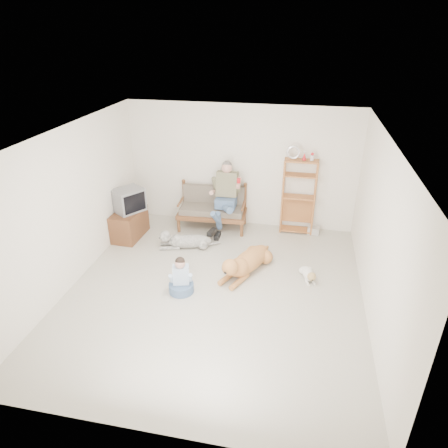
% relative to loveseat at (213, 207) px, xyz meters
% --- Properties ---
extents(floor, '(5.50, 5.50, 0.00)m').
position_rel_loveseat_xyz_m(floor, '(0.57, -2.41, -0.49)').
color(floor, beige).
rests_on(floor, ground).
extents(ceiling, '(5.50, 5.50, 0.00)m').
position_rel_loveseat_xyz_m(ceiling, '(0.57, -2.41, 2.21)').
color(ceiling, white).
rests_on(ceiling, ground).
extents(wall_back, '(5.00, 0.00, 5.00)m').
position_rel_loveseat_xyz_m(wall_back, '(0.57, 0.34, 0.86)').
color(wall_back, white).
rests_on(wall_back, ground).
extents(wall_front, '(5.00, 0.00, 5.00)m').
position_rel_loveseat_xyz_m(wall_front, '(0.57, -5.16, 0.86)').
color(wall_front, white).
rests_on(wall_front, ground).
extents(wall_left, '(0.00, 5.50, 5.50)m').
position_rel_loveseat_xyz_m(wall_left, '(-1.93, -2.41, 0.86)').
color(wall_left, white).
rests_on(wall_left, ground).
extents(wall_right, '(0.00, 5.50, 5.50)m').
position_rel_loveseat_xyz_m(wall_right, '(3.07, -2.41, 0.86)').
color(wall_right, white).
rests_on(wall_right, ground).
extents(loveseat, '(1.53, 0.77, 0.95)m').
position_rel_loveseat_xyz_m(loveseat, '(0.00, 0.00, 0.00)').
color(loveseat, brown).
rests_on(loveseat, ground).
extents(man, '(0.60, 0.85, 1.38)m').
position_rel_loveseat_xyz_m(man, '(0.29, -0.23, 0.24)').
color(man, slate).
rests_on(man, loveseat).
extents(etagere, '(0.73, 0.32, 1.94)m').
position_rel_loveseat_xyz_m(etagere, '(1.86, 0.14, 0.36)').
color(etagere, '#C7793E').
rests_on(etagere, ground).
extents(book_stack, '(0.27, 0.22, 0.16)m').
position_rel_loveseat_xyz_m(book_stack, '(2.25, 0.09, -0.41)').
color(book_stack, beige).
rests_on(book_stack, ground).
extents(tv_stand, '(0.55, 0.93, 0.60)m').
position_rel_loveseat_xyz_m(tv_stand, '(-1.66, -0.82, -0.19)').
color(tv_stand, brown).
rests_on(tv_stand, ground).
extents(crt_tv, '(0.72, 0.75, 0.49)m').
position_rel_loveseat_xyz_m(crt_tv, '(-1.62, -0.77, 0.36)').
color(crt_tv, slate).
rests_on(crt_tv, tv_stand).
extents(wall_outlet, '(0.12, 0.02, 0.08)m').
position_rel_loveseat_xyz_m(wall_outlet, '(-0.68, 0.32, -0.19)').
color(wall_outlet, silver).
rests_on(wall_outlet, ground).
extents(golden_retriever, '(0.86, 1.59, 0.51)m').
position_rel_loveseat_xyz_m(golden_retriever, '(1.01, -1.71, -0.28)').
color(golden_retriever, '#CC7F47').
rests_on(golden_retriever, ground).
extents(shaggy_dog, '(1.28, 0.53, 0.39)m').
position_rel_loveseat_xyz_m(shaggy_dog, '(-0.37, -1.04, -0.33)').
color(shaggy_dog, white).
rests_on(shaggy_dog, ground).
extents(terrier, '(0.30, 0.64, 0.24)m').
position_rel_loveseat_xyz_m(terrier, '(2.16, -1.73, -0.38)').
color(terrier, white).
rests_on(terrier, ground).
extents(child, '(0.43, 0.43, 0.68)m').
position_rel_loveseat_xyz_m(child, '(0.01, -2.52, -0.24)').
color(child, slate).
rests_on(child, ground).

